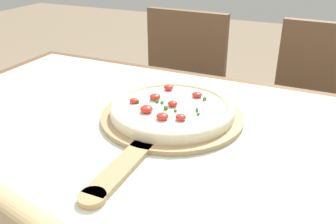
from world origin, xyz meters
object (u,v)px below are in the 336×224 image
at_px(pizza, 173,109).
at_px(chair_right, 315,121).
at_px(pizza_peel, 169,120).
at_px(chair_left, 177,97).

height_order(pizza, chair_right, chair_right).
bearing_deg(pizza, pizza_peel, -88.67).
bearing_deg(chair_left, pizza, -65.77).
xyz_separation_m(pizza, chair_left, (-0.27, 0.67, -0.28)).
xyz_separation_m(pizza_peel, pizza, (-0.00, 0.02, 0.02)).
distance_m(pizza, chair_right, 0.80).
relative_size(pizza_peel, chair_left, 0.61).
bearing_deg(chair_right, chair_left, -176.45).
bearing_deg(chair_left, pizza_peel, -66.35).
xyz_separation_m(pizza, chair_right, (0.33, 0.67, -0.28)).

